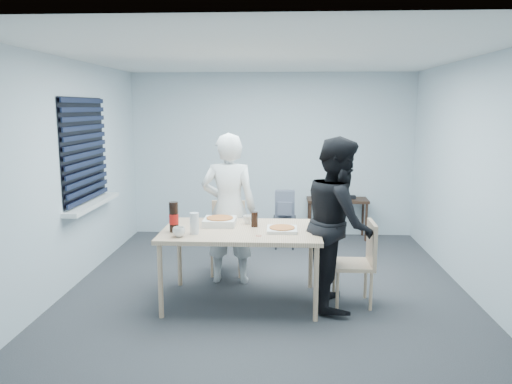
# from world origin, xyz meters

# --- Properties ---
(room) EXTENTS (5.00, 5.00, 5.00)m
(room) POSITION_xyz_m (-2.20, 0.40, 1.44)
(room) COLOR #303035
(room) RESTS_ON ground
(dining_table) EXTENTS (1.64, 1.04, 0.80)m
(dining_table) POSITION_xyz_m (-0.26, -0.43, 0.74)
(dining_table) COLOR beige
(dining_table) RESTS_ON ground
(chair_far) EXTENTS (0.42, 0.42, 0.89)m
(chair_far) POSITION_xyz_m (-0.52, 0.57, 0.51)
(chair_far) COLOR beige
(chair_far) RESTS_ON ground
(chair_right) EXTENTS (0.42, 0.42, 0.89)m
(chair_right) POSITION_xyz_m (0.99, -0.44, 0.51)
(chair_right) COLOR beige
(chair_right) RESTS_ON ground
(person_white) EXTENTS (0.65, 0.42, 1.77)m
(person_white) POSITION_xyz_m (-0.46, 0.19, 0.89)
(person_white) COLOR silver
(person_white) RESTS_ON ground
(person_black) EXTENTS (0.47, 0.86, 1.77)m
(person_black) POSITION_xyz_m (0.75, -0.45, 0.89)
(person_black) COLOR black
(person_black) RESTS_ON ground
(side_table) EXTENTS (0.95, 0.42, 0.63)m
(side_table) POSITION_xyz_m (1.04, 2.28, 0.55)
(side_table) COLOR #372016
(side_table) RESTS_ON ground
(stool) EXTENTS (0.33, 0.33, 0.46)m
(stool) POSITION_xyz_m (0.20, 1.67, 0.35)
(stool) COLOR black
(stool) RESTS_ON ground
(backpack) EXTENTS (0.29, 0.21, 0.40)m
(backpack) POSITION_xyz_m (0.20, 1.66, 0.65)
(backpack) COLOR slate
(backpack) RESTS_ON stool
(pizza_box_a) EXTENTS (0.34, 0.34, 0.08)m
(pizza_box_a) POSITION_xyz_m (-0.51, -0.26, 0.84)
(pizza_box_a) COLOR silver
(pizza_box_a) RESTS_ON dining_table
(pizza_box_b) EXTENTS (0.31, 0.31, 0.04)m
(pizza_box_b) POSITION_xyz_m (0.16, -0.50, 0.82)
(pizza_box_b) COLOR silver
(pizza_box_b) RESTS_ON dining_table
(mug_a) EXTENTS (0.17, 0.17, 0.10)m
(mug_a) POSITION_xyz_m (-0.85, -0.78, 0.85)
(mug_a) COLOR silver
(mug_a) RESTS_ON dining_table
(mug_b) EXTENTS (0.10, 0.10, 0.09)m
(mug_b) POSITION_xyz_m (-0.21, -0.19, 0.84)
(mug_b) COLOR silver
(mug_b) RESTS_ON dining_table
(cola_glass) EXTENTS (0.08, 0.08, 0.16)m
(cola_glass) POSITION_xyz_m (-0.13, -0.32, 0.88)
(cola_glass) COLOR black
(cola_glass) RESTS_ON dining_table
(soda_bottle) EXTENTS (0.10, 0.10, 0.31)m
(soda_bottle) POSITION_xyz_m (-0.94, -0.58, 0.95)
(soda_bottle) COLOR black
(soda_bottle) RESTS_ON dining_table
(plastic_cups) EXTENTS (0.10, 0.10, 0.22)m
(plastic_cups) POSITION_xyz_m (-0.72, -0.66, 0.91)
(plastic_cups) COLOR silver
(plastic_cups) RESTS_ON dining_table
(rubber_band) EXTENTS (0.06, 0.06, 0.00)m
(rubber_band) POSITION_xyz_m (-0.07, -0.70, 0.80)
(rubber_band) COLOR red
(rubber_band) RESTS_ON dining_table
(papers) EXTENTS (0.28, 0.33, 0.00)m
(papers) POSITION_xyz_m (0.89, 2.29, 0.64)
(papers) COLOR white
(papers) RESTS_ON side_table
(black_box) EXTENTS (0.15, 0.13, 0.05)m
(black_box) POSITION_xyz_m (1.26, 2.28, 0.66)
(black_box) COLOR black
(black_box) RESTS_ON side_table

